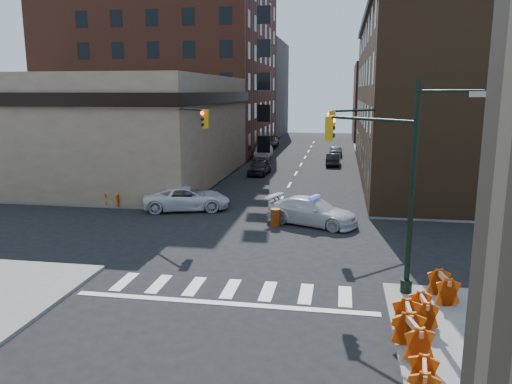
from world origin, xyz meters
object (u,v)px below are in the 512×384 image
(parked_car_wnear, at_px, (259,167))
(barrel_road, at_px, (275,217))
(barricade_nw_a, at_px, (155,196))
(parked_car_wfar, at_px, (263,152))
(pickup, at_px, (187,198))
(pedestrian_a, at_px, (134,191))
(barricade_se_a, at_px, (443,288))
(barrel_bank, at_px, (190,204))
(police_car, at_px, (312,211))
(parked_car_enear, at_px, (333,159))
(pedestrian_b, at_px, (91,190))

(parked_car_wnear, bearing_deg, barrel_road, -74.02)
(barrel_road, bearing_deg, barricade_nw_a, 153.65)
(parked_car_wfar, bearing_deg, pickup, -93.02)
(pickup, height_order, pedestrian_a, pedestrian_a)
(parked_car_wfar, distance_m, barricade_se_a, 40.62)
(parked_car_wfar, bearing_deg, barrel_bank, -92.33)
(police_car, bearing_deg, parked_car_wnear, 40.62)
(barrel_road, bearing_deg, police_car, 19.03)
(parked_car_wfar, height_order, barricade_nw_a, parked_car_wfar)
(police_car, distance_m, barrel_road, 2.23)
(parked_car_wnear, xyz_separation_m, barricade_nw_a, (-5.21, -13.42, -0.15))
(barricade_se_a, bearing_deg, parked_car_wfar, 9.66)
(barricade_se_a, distance_m, barricade_nw_a, 21.89)
(parked_car_wnear, xyz_separation_m, parked_car_enear, (6.77, 7.05, -0.07))
(parked_car_enear, bearing_deg, barrel_bank, 70.06)
(police_car, bearing_deg, parked_car_wfar, 36.00)
(pedestrian_b, bearing_deg, barricade_se_a, -40.29)
(pickup, height_order, barricade_nw_a, pickup)
(parked_car_enear, height_order, barricade_se_a, parked_car_enear)
(pedestrian_b, relative_size, barrel_road, 1.76)
(pickup, relative_size, parked_car_enear, 1.44)
(pedestrian_b, height_order, barricade_nw_a, pedestrian_b)
(pedestrian_b, distance_m, barrel_road, 13.61)
(barrel_road, height_order, barricade_nw_a, barrel_road)
(parked_car_wnear, bearing_deg, barrel_bank, -94.27)
(barrel_road, bearing_deg, barricade_se_a, -52.42)
(police_car, relative_size, pedestrian_a, 2.77)
(barricade_nw_a, bearing_deg, pickup, -17.93)
(police_car, bearing_deg, parked_car_enear, 19.59)
(parked_car_wfar, distance_m, pedestrian_a, 26.18)
(parked_car_wfar, relative_size, barrel_road, 4.51)
(barrel_bank, xyz_separation_m, barricade_nw_a, (-3.07, 1.80, 0.07))
(police_car, relative_size, parked_car_enear, 1.39)
(pedestrian_b, relative_size, barricade_se_a, 1.38)
(pedestrian_a, relative_size, barrel_bank, 2.00)
(police_car, xyz_separation_m, parked_car_wfar, (-7.29, 28.10, -0.03))
(barrel_bank, xyz_separation_m, barricade_se_a, (13.54, -12.47, 0.15))
(police_car, bearing_deg, pedestrian_b, 102.02)
(pedestrian_b, bearing_deg, parked_car_enear, 45.32)
(parked_car_wfar, bearing_deg, parked_car_enear, -25.95)
(parked_car_enear, bearing_deg, pedestrian_b, 55.34)
(barricade_nw_a, bearing_deg, barricade_se_a, -30.99)
(parked_car_enear, distance_m, barricade_nw_a, 23.72)
(barrel_bank, bearing_deg, parked_car_wnear, 81.98)
(police_car, xyz_separation_m, pickup, (-8.42, 2.34, -0.01))
(pickup, xyz_separation_m, barricade_nw_a, (-2.77, 1.45, -0.22))
(police_car, xyz_separation_m, parked_car_wnear, (-5.98, 17.20, -0.08))
(pickup, height_order, barricade_se_a, pickup)
(pedestrian_b, bearing_deg, police_car, -17.58)
(barricade_se_a, bearing_deg, parked_car_wnear, 13.81)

